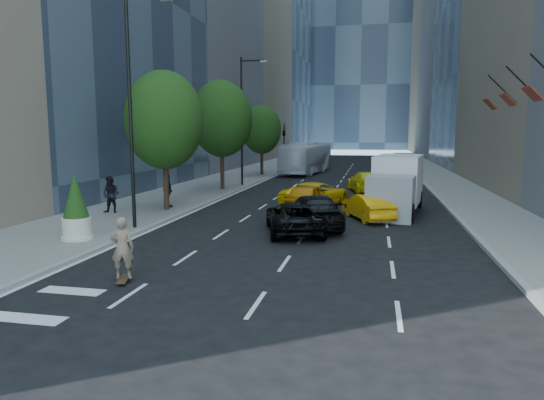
% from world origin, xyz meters
% --- Properties ---
extents(ground, '(160.00, 160.00, 0.00)m').
position_xyz_m(ground, '(0.00, 0.00, 0.00)').
color(ground, black).
rests_on(ground, ground).
extents(sidewalk_left, '(6.00, 120.00, 0.15)m').
position_xyz_m(sidewalk_left, '(-9.00, 30.00, 0.07)').
color(sidewalk_left, slate).
rests_on(sidewalk_left, ground).
extents(sidewalk_right, '(4.00, 120.00, 0.15)m').
position_xyz_m(sidewalk_right, '(10.00, 30.00, 0.07)').
color(sidewalk_right, slate).
rests_on(sidewalk_right, ground).
extents(tower_left_end, '(20.00, 28.00, 60.00)m').
position_xyz_m(tower_left_end, '(-22.00, 92.00, 30.00)').
color(tower_left_end, '#323B4E').
rests_on(tower_left_end, ground).
extents(tower_right_far, '(20.00, 24.00, 50.00)m').
position_xyz_m(tower_right_far, '(22.00, 98.00, 25.00)').
color(tower_right_far, '#7E6957').
rests_on(tower_right_far, ground).
extents(lamp_near, '(2.13, 0.22, 10.00)m').
position_xyz_m(lamp_near, '(-6.32, 4.00, 5.81)').
color(lamp_near, black).
rests_on(lamp_near, sidewalk_left).
extents(lamp_far, '(2.13, 0.22, 10.00)m').
position_xyz_m(lamp_far, '(-6.32, 22.00, 5.81)').
color(lamp_far, black).
rests_on(lamp_far, sidewalk_left).
extents(tree_near, '(4.20, 4.20, 7.46)m').
position_xyz_m(tree_near, '(-7.20, 9.00, 4.97)').
color(tree_near, black).
rests_on(tree_near, sidewalk_left).
extents(tree_mid, '(4.50, 4.50, 7.99)m').
position_xyz_m(tree_mid, '(-7.20, 19.00, 5.32)').
color(tree_mid, black).
rests_on(tree_mid, sidewalk_left).
extents(tree_far, '(3.90, 3.90, 6.92)m').
position_xyz_m(tree_far, '(-7.20, 32.00, 4.62)').
color(tree_far, black).
rests_on(tree_far, sidewalk_left).
extents(traffic_signal, '(2.48, 0.53, 5.20)m').
position_xyz_m(traffic_signal, '(-6.40, 40.00, 4.23)').
color(traffic_signal, black).
rests_on(traffic_signal, sidewalk_left).
extents(facade_flags, '(1.85, 13.30, 2.05)m').
position_xyz_m(facade_flags, '(10.64, 10.00, 6.18)').
color(facade_flags, black).
rests_on(facade_flags, ground).
extents(skateboarder, '(0.76, 0.61, 1.81)m').
position_xyz_m(skateboarder, '(-3.20, -3.00, 0.91)').
color(skateboarder, '#896E55').
rests_on(skateboarder, ground).
extents(black_sedan_lincoln, '(3.45, 5.27, 1.35)m').
position_xyz_m(black_sedan_lincoln, '(0.50, 5.00, 0.67)').
color(black_sedan_lincoln, black).
rests_on(black_sedan_lincoln, ground).
extents(black_sedan_mercedes, '(3.51, 5.57, 1.51)m').
position_xyz_m(black_sedan_mercedes, '(1.20, 6.38, 0.75)').
color(black_sedan_mercedes, black).
rests_on(black_sedan_mercedes, ground).
extents(taxi_a, '(2.31, 4.62, 1.51)m').
position_xyz_m(taxi_a, '(0.23, 11.20, 0.76)').
color(taxi_a, orange).
rests_on(taxi_a, ground).
extents(taxi_b, '(2.80, 4.15, 1.29)m').
position_xyz_m(taxi_b, '(3.58, 9.00, 0.65)').
color(taxi_b, '#E99F0C').
rests_on(taxi_b, ground).
extents(taxi_c, '(4.26, 5.64, 1.42)m').
position_xyz_m(taxi_c, '(0.50, 13.00, 0.71)').
color(taxi_c, yellow).
rests_on(taxi_c, ground).
extents(taxi_d, '(3.23, 5.48, 1.49)m').
position_xyz_m(taxi_d, '(3.32, 20.50, 0.74)').
color(taxi_d, yellow).
rests_on(taxi_d, ground).
extents(city_bus, '(4.18, 12.13, 3.31)m').
position_xyz_m(city_bus, '(-3.20, 35.85, 1.66)').
color(city_bus, white).
rests_on(city_bus, ground).
extents(box_truck, '(3.31, 6.72, 3.08)m').
position_xyz_m(box_truck, '(5.05, 11.29, 1.57)').
color(box_truck, silver).
rests_on(box_truck, ground).
extents(pedestrian_a, '(0.95, 0.74, 1.93)m').
position_xyz_m(pedestrian_a, '(-9.54, 7.32, 1.11)').
color(pedestrian_a, black).
rests_on(pedestrian_a, sidewalk_left).
extents(pedestrian_b, '(1.11, 1.09, 1.87)m').
position_xyz_m(pedestrian_b, '(-7.48, 9.79, 1.08)').
color(pedestrian_b, black).
rests_on(pedestrian_b, sidewalk_left).
extents(planter_shrub, '(1.09, 1.09, 2.63)m').
position_xyz_m(planter_shrub, '(-7.55, 1.31, 1.40)').
color(planter_shrub, beige).
rests_on(planter_shrub, sidewalk_left).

